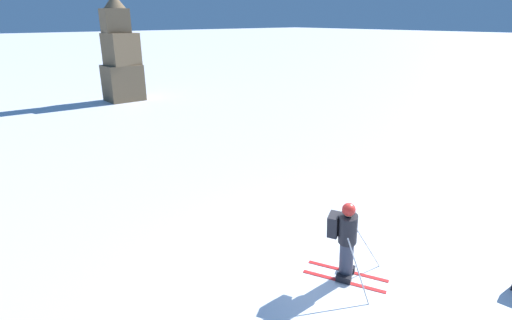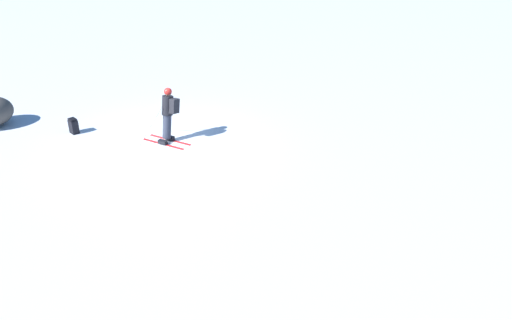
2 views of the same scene
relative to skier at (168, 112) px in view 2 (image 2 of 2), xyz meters
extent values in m
plane|color=white|center=(0.31, 0.04, -0.94)|extent=(300.00, 300.00, 0.00)
cube|color=red|center=(-0.01, -0.04, -0.93)|extent=(0.76, 1.47, 0.01)
cube|color=red|center=(0.32, 0.12, -0.93)|extent=(0.76, 1.47, 0.01)
cube|color=black|center=(-0.01, -0.04, -0.87)|extent=(0.25, 0.31, 0.12)
cube|color=black|center=(0.32, 0.12, -0.87)|extent=(0.25, 0.31, 0.12)
cylinder|color=#2D3342|center=(0.08, 0.00, -0.44)|extent=(0.45, 0.40, 0.78)
cylinder|color=black|center=(-0.02, -0.04, 0.21)|extent=(0.54, 0.49, 0.63)
sphere|color=tan|center=(-0.08, -0.07, 0.60)|extent=(0.31, 0.29, 0.24)
sphere|color=#AD231E|center=(-0.08, -0.07, 0.63)|extent=(0.36, 0.34, 0.28)
cube|color=black|center=(-0.14, 0.19, 0.24)|extent=(0.39, 0.31, 0.48)
cylinder|color=#B7B7BC|center=(-0.18, -0.45, -0.40)|extent=(0.04, 0.57, 1.10)
cylinder|color=#B7B7BC|center=(0.58, -0.09, -0.36)|extent=(0.78, 0.22, 1.17)
cube|color=black|center=(2.28, -2.31, -0.72)|extent=(0.26, 0.33, 0.44)
cube|color=black|center=(2.28, -2.31, -0.47)|extent=(0.24, 0.30, 0.06)
camera|label=1|loc=(-5.38, -3.85, 3.80)|focal=28.00mm
camera|label=2|loc=(5.94, 13.20, 5.52)|focal=35.00mm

